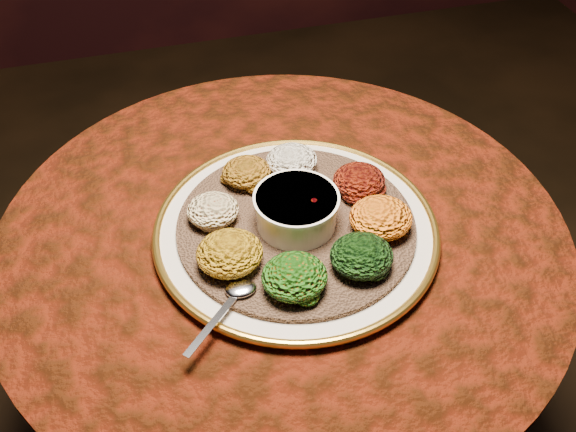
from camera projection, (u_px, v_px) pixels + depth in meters
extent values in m
cylinder|color=black|center=(283.00, 360.00, 1.35)|extent=(0.12, 0.12, 0.68)
cylinder|color=black|center=(282.00, 241.00, 1.10)|extent=(0.80, 0.80, 0.04)
cylinder|color=#421005|center=(283.00, 295.00, 1.20)|extent=(0.93, 0.93, 0.34)
cylinder|color=#421005|center=(282.00, 230.00, 1.08)|extent=(0.96, 0.96, 0.01)
cylinder|color=beige|center=(296.00, 231.00, 1.06)|extent=(0.56, 0.56, 0.02)
torus|color=gold|center=(296.00, 228.00, 1.05)|extent=(0.47, 0.47, 0.01)
cylinder|color=brown|center=(296.00, 225.00, 1.05)|extent=(0.50, 0.50, 0.01)
cylinder|color=white|center=(296.00, 210.00, 1.02)|extent=(0.13, 0.13, 0.06)
cylinder|color=white|center=(296.00, 198.00, 1.01)|extent=(0.14, 0.14, 0.01)
cylinder|color=#4F0F03|center=(296.00, 202.00, 1.01)|extent=(0.11, 0.11, 0.01)
ellipsoid|color=silver|center=(241.00, 288.00, 0.94)|extent=(0.05, 0.03, 0.01)
cube|color=silver|center=(214.00, 323.00, 0.89)|extent=(0.10, 0.10, 0.00)
ellipsoid|color=silver|center=(292.00, 160.00, 1.13)|extent=(0.09, 0.09, 0.04)
ellipsoid|color=black|center=(359.00, 180.00, 1.09)|extent=(0.09, 0.09, 0.04)
ellipsoid|color=orange|center=(381.00, 218.00, 1.02)|extent=(0.10, 0.10, 0.05)
ellipsoid|color=black|center=(361.00, 256.00, 0.96)|extent=(0.10, 0.09, 0.05)
ellipsoid|color=#9E440A|center=(294.00, 277.00, 0.93)|extent=(0.10, 0.09, 0.05)
ellipsoid|color=#B58410|center=(230.00, 253.00, 0.96)|extent=(0.10, 0.10, 0.05)
ellipsoid|color=maroon|center=(213.00, 210.00, 1.04)|extent=(0.09, 0.08, 0.04)
ellipsoid|color=#935711|center=(246.00, 172.00, 1.11)|extent=(0.08, 0.08, 0.04)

